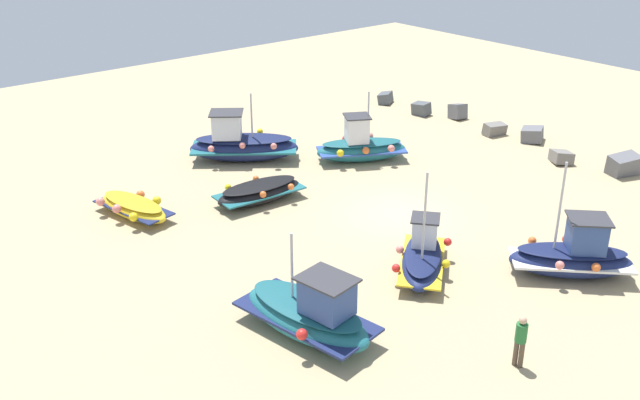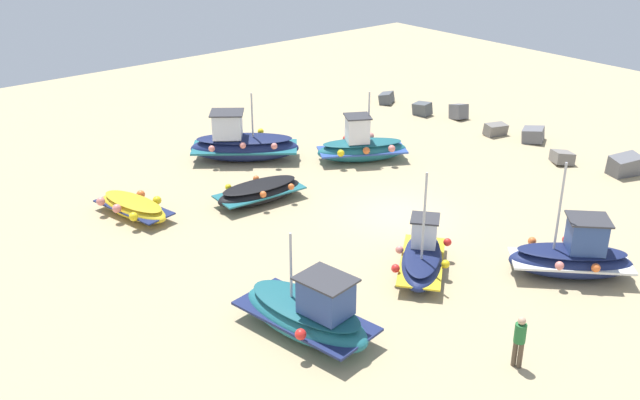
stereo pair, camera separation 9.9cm
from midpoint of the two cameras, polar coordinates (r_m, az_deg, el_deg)
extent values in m
plane|color=tan|center=(28.89, 6.18, -1.11)|extent=(58.13, 58.13, 0.00)
ellipsoid|color=gold|center=(29.37, -14.30, -0.60)|extent=(3.80, 1.97, 0.68)
cube|color=navy|center=(29.35, -14.31, -0.54)|extent=(3.67, 1.98, 0.06)
ellipsoid|color=gold|center=(29.25, -14.36, -0.10)|extent=(3.34, 1.73, 0.11)
sphere|color=yellow|center=(28.13, -14.31, -1.28)|extent=(0.35, 0.35, 0.35)
sphere|color=yellow|center=(29.33, -12.56, -0.03)|extent=(0.35, 0.35, 0.35)
sphere|color=#EA7F75|center=(28.87, -15.55, -0.64)|extent=(0.35, 0.35, 0.35)
sphere|color=orange|center=(30.09, -13.78, 0.43)|extent=(0.35, 0.35, 0.35)
sphere|color=#EA7F75|center=(29.64, -16.72, -0.10)|extent=(0.35, 0.35, 0.35)
ellipsoid|color=navy|center=(34.24, -5.83, 4.05)|extent=(4.51, 5.08, 1.19)
cube|color=#1E6670|center=(34.22, -5.84, 4.14)|extent=(4.42, 4.95, 0.14)
ellipsoid|color=#151E45|center=(34.08, -5.87, 4.80)|extent=(3.95, 4.46, 0.23)
cube|color=silver|center=(33.93, -7.19, 5.84)|extent=(1.72, 1.74, 1.15)
cube|color=#333338|center=(33.75, -7.24, 6.81)|extent=(2.00, 2.02, 0.06)
cylinder|color=#B7B7BC|center=(33.69, -5.26, 6.63)|extent=(0.08, 0.08, 2.08)
sphere|color=#EA7F75|center=(33.08, -3.52, 4.24)|extent=(0.29, 0.29, 0.29)
sphere|color=yellow|center=(34.95, -4.59, 5.38)|extent=(0.29, 0.29, 0.29)
sphere|color=#EA7F75|center=(33.14, -5.98, 4.28)|extent=(0.29, 0.29, 0.29)
sphere|color=red|center=(35.09, -6.91, 5.18)|extent=(0.29, 0.29, 0.29)
sphere|color=#EA7F75|center=(33.33, -8.41, 4.00)|extent=(0.29, 0.29, 0.29)
ellipsoid|color=black|center=(29.76, -4.65, 0.57)|extent=(1.72, 3.88, 0.80)
cube|color=#1E6670|center=(29.74, -4.65, 0.64)|extent=(1.77, 3.74, 0.07)
ellipsoid|color=black|center=(29.63, -4.67, 1.16)|extent=(1.51, 3.42, 0.13)
sphere|color=orange|center=(29.47, -2.18, 1.05)|extent=(0.27, 0.27, 0.27)
sphere|color=orange|center=(30.47, -4.94, 1.68)|extent=(0.27, 0.27, 0.27)
sphere|color=orange|center=(28.82, -4.38, 0.45)|extent=(0.27, 0.27, 0.27)
sphere|color=yellow|center=(29.90, -7.11, 1.01)|extent=(0.27, 0.27, 0.27)
ellipsoid|color=#1E6670|center=(21.40, -1.04, -9.19)|extent=(4.70, 2.52, 1.02)
cube|color=navy|center=(21.37, -1.04, -9.08)|extent=(4.53, 2.55, 0.10)
ellipsoid|color=#1A565F|center=(21.17, -1.05, -8.24)|extent=(4.13, 2.21, 0.18)
cube|color=#2D4784|center=(20.40, 0.60, -7.59)|extent=(1.48, 1.26, 1.05)
cube|color=#333338|center=(20.11, 0.61, -6.24)|extent=(1.72, 1.46, 0.06)
cylinder|color=#B7B7BC|center=(20.91, -2.16, -5.14)|extent=(0.08, 0.08, 2.07)
sphere|color=red|center=(22.27, -0.74, -6.45)|extent=(0.32, 0.32, 0.32)
sphere|color=red|center=(20.15, -1.39, -10.48)|extent=(0.32, 0.32, 0.32)
ellipsoid|color=navy|center=(25.65, 19.13, -4.64)|extent=(4.00, 3.98, 1.04)
cube|color=white|center=(25.63, 19.15, -4.55)|extent=(3.90, 3.88, 0.16)
ellipsoid|color=#151E45|center=(25.46, 19.25, -3.84)|extent=(3.50, 3.48, 0.22)
cube|color=#2D4784|center=(25.29, 20.27, -2.61)|extent=(1.55, 1.55, 1.09)
cube|color=#333338|center=(25.05, 20.46, -1.43)|extent=(1.80, 1.79, 0.06)
cylinder|color=#B7B7BC|center=(24.65, 18.41, -0.50)|extent=(0.08, 0.08, 3.05)
sphere|color=orange|center=(26.05, 16.39, -3.11)|extent=(0.29, 0.29, 0.29)
sphere|color=#EA7F75|center=(24.59, 18.37, -4.91)|extent=(0.29, 0.29, 0.29)
sphere|color=red|center=(26.25, 18.85, -2.96)|extent=(0.29, 0.29, 0.29)
sphere|color=orange|center=(24.88, 20.92, -4.99)|extent=(0.29, 0.29, 0.29)
sphere|color=#EA7F75|center=(26.53, 21.23, -3.00)|extent=(0.29, 0.29, 0.29)
ellipsoid|color=navy|center=(24.73, 8.10, -4.84)|extent=(3.45, 3.79, 0.78)
cube|color=gold|center=(24.71, 8.10, -4.77)|extent=(3.38, 3.70, 0.09)
ellipsoid|color=#151E45|center=(24.58, 8.14, -4.20)|extent=(3.02, 3.33, 0.14)
cube|color=silver|center=(24.85, 8.30, -2.48)|extent=(1.18, 1.18, 0.95)
cube|color=#333338|center=(24.63, 8.37, -1.43)|extent=(1.36, 1.37, 0.06)
cylinder|color=#B7B7BC|center=(23.46, 8.29, -1.31)|extent=(0.08, 0.08, 3.05)
sphere|color=red|center=(23.79, 6.06, -5.35)|extent=(0.28, 0.28, 0.28)
sphere|color=yellow|center=(24.33, 9.93, -4.97)|extent=(0.28, 0.28, 0.28)
sphere|color=#EA7F75|center=(24.95, 6.37, -3.88)|extent=(0.28, 0.28, 0.28)
sphere|color=red|center=(25.44, 10.07, -3.27)|extent=(0.28, 0.28, 0.28)
ellipsoid|color=#1E6670|center=(34.06, 3.41, 3.86)|extent=(3.37, 4.39, 0.97)
cube|color=#2D4C9E|center=(34.04, 3.41, 3.94)|extent=(3.33, 4.27, 0.09)
ellipsoid|color=#1A565F|center=(33.92, 3.42, 4.50)|extent=(2.96, 3.86, 0.16)
cube|color=white|center=(33.65, 3.04, 5.55)|extent=(1.36, 1.36, 1.18)
cube|color=#333338|center=(33.46, 3.06, 6.56)|extent=(1.58, 1.57, 0.06)
cylinder|color=#B7B7BC|center=(33.58, 3.94, 6.54)|extent=(0.08, 0.08, 2.35)
sphere|color=#EA7F75|center=(33.44, 5.73, 4.03)|extent=(0.33, 0.33, 0.33)
sphere|color=#EA7F75|center=(34.83, 4.07, 5.03)|extent=(0.33, 0.33, 0.33)
sphere|color=orange|center=(33.17, 3.74, 3.88)|extent=(0.33, 0.33, 0.33)
sphere|color=red|center=(34.61, 2.15, 4.82)|extent=(0.33, 0.33, 0.33)
sphere|color=yellow|center=(32.95, 1.73, 3.69)|extent=(0.33, 0.33, 0.33)
cylinder|color=brown|center=(20.84, 15.15, -11.50)|extent=(0.14, 0.14, 0.80)
cylinder|color=brown|center=(20.80, 15.56, -11.63)|extent=(0.14, 0.14, 0.80)
cylinder|color=#236B33|center=(20.44, 15.56, -10.02)|extent=(0.32, 0.32, 0.55)
sphere|color=tan|center=(20.23, 15.68, -9.11)|extent=(0.22, 0.22, 0.22)
cube|color=#4C5156|center=(43.20, 5.30, 7.96)|extent=(1.22, 1.30, 0.74)
cube|color=#4C5156|center=(41.19, 8.09, 7.08)|extent=(1.04, 0.86, 0.82)
cube|color=slate|center=(40.85, 10.89, 6.83)|extent=(0.98, 0.93, 1.01)
cube|color=slate|center=(38.59, 13.67, 5.38)|extent=(0.91, 1.26, 0.71)
cube|color=slate|center=(38.19, 16.44, 4.93)|extent=(1.52, 1.56, 0.82)
cube|color=slate|center=(35.65, 18.53, 3.20)|extent=(1.37, 1.36, 0.75)
cube|color=slate|center=(35.08, 22.85, 2.50)|extent=(1.32, 1.63, 1.12)
camera|label=1|loc=(0.05, -89.90, 0.05)|focal=40.82mm
camera|label=2|loc=(0.05, 90.10, -0.05)|focal=40.82mm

